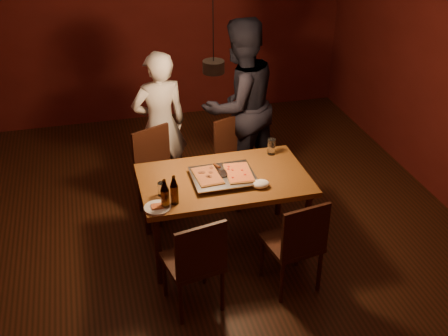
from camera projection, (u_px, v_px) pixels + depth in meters
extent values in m
plane|color=#3A1B10|center=(215.00, 239.00, 5.44)|extent=(6.00, 6.00, 0.00)
plane|color=#5E1915|center=(159.00, 16.00, 7.26)|extent=(5.00, 0.00, 5.00)
cube|color=brown|center=(224.00, 180.00, 5.00)|extent=(1.50, 0.90, 0.05)
cylinder|color=#38190F|center=(158.00, 250.00, 4.73)|extent=(0.06, 0.06, 0.70)
cylinder|color=#38190F|center=(307.00, 227.00, 5.03)|extent=(0.06, 0.06, 0.70)
cylinder|color=#38190F|center=(146.00, 203.00, 5.35)|extent=(0.06, 0.06, 0.70)
cylinder|color=#38190F|center=(279.00, 185.00, 5.65)|extent=(0.06, 0.06, 0.70)
cube|color=#38190F|center=(163.00, 177.00, 5.63)|extent=(0.56, 0.56, 0.04)
cube|color=#38190F|center=(151.00, 149.00, 5.64)|extent=(0.40, 0.20, 0.45)
cube|color=#38190F|center=(242.00, 164.00, 5.86)|extent=(0.55, 0.55, 0.04)
cube|color=#38190F|center=(231.00, 137.00, 5.87)|extent=(0.40, 0.19, 0.45)
cube|color=#38190F|center=(192.00, 262.00, 4.48)|extent=(0.49, 0.49, 0.04)
cube|color=#38190F|center=(201.00, 252.00, 4.21)|extent=(0.42, 0.11, 0.45)
cube|color=#38190F|center=(292.00, 243.00, 4.69)|extent=(0.48, 0.48, 0.04)
cube|color=#38190F|center=(306.00, 232.00, 4.42)|extent=(0.42, 0.10, 0.45)
cube|color=silver|center=(223.00, 177.00, 4.95)|extent=(0.58, 0.49, 0.05)
cube|color=maroon|center=(208.00, 176.00, 4.91)|extent=(0.24, 0.35, 0.02)
cube|color=gold|center=(239.00, 173.00, 4.95)|extent=(0.25, 0.37, 0.02)
cylinder|color=black|center=(165.00, 199.00, 4.53)|extent=(0.07, 0.07, 0.17)
cone|color=black|center=(164.00, 185.00, 4.47)|extent=(0.07, 0.07, 0.10)
cylinder|color=black|center=(174.00, 195.00, 4.59)|extent=(0.07, 0.07, 0.17)
cone|color=black|center=(174.00, 181.00, 4.53)|extent=(0.07, 0.07, 0.09)
cylinder|color=silver|center=(162.00, 189.00, 4.71)|extent=(0.08, 0.08, 0.12)
cylinder|color=silver|center=(271.00, 147.00, 5.34)|extent=(0.08, 0.08, 0.16)
cylinder|color=white|center=(157.00, 208.00, 4.56)|extent=(0.22, 0.22, 0.02)
cube|color=gold|center=(157.00, 206.00, 4.56)|extent=(0.10, 0.08, 0.01)
ellipsoid|color=white|center=(261.00, 184.00, 4.84)|extent=(0.16, 0.12, 0.07)
imported|color=silver|center=(160.00, 125.00, 5.82)|extent=(0.63, 0.47, 1.59)
imported|color=black|center=(240.00, 105.00, 5.94)|extent=(1.10, 0.99, 1.86)
cylinder|color=black|center=(214.00, 67.00, 4.57)|extent=(0.18, 0.18, 0.10)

